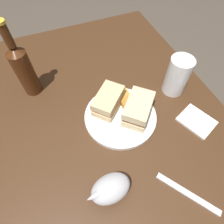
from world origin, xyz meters
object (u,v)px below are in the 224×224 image
Objects in this scene: plate at (120,116)px; cider_bottle at (23,69)px; sandwich_half_left at (138,109)px; napkin at (197,121)px; fork at (187,193)px; sandwich_half_right at (108,101)px; pint_glass at (176,78)px; gravy_boat at (110,189)px.

cider_bottle reaches higher than plate.
sandwich_half_left is 1.28× the size of napkin.
sandwich_half_left is at bearing 49.90° from cider_bottle.
fork is at bearing 13.65° from plate.
pint_glass reaches higher than sandwich_half_right.
pint_glass is (-0.04, 0.23, 0.05)m from plate.
cider_bottle is (-0.24, -0.25, 0.10)m from plate.
pint_glass is 0.52× the size of cider_bottle.
fork is (0.34, -0.16, -0.06)m from pint_glass.
cider_bottle is 0.61m from napkin.
pint_glass is at bearing 109.37° from sandwich_half_left.
cider_bottle is at bearing -133.02° from plate.
gravy_boat is at bearing -20.28° from sandwich_half_right.
cider_bottle reaches higher than sandwich_half_left.
plate reaches higher than fork.
napkin is (0.16, 0.26, -0.04)m from sandwich_half_right.
gravy_boat is (0.26, -0.35, -0.02)m from pint_glass.
sandwich_half_left reaches higher than gravy_boat.
sandwich_half_left is 1.15× the size of gravy_boat.
gravy_boat is at bearing 16.50° from cider_bottle.
sandwich_half_right is 0.76× the size of fork.
sandwich_half_right reaches higher than fork.
sandwich_half_left is at bearing -30.59° from fork.
fork is (0.34, 0.10, -0.04)m from sandwich_half_right.
sandwich_half_left is 0.21m from napkin.
sandwich_half_right is 0.49× the size of cider_bottle.
sandwich_half_right is (-0.05, -0.02, 0.04)m from plate.
gravy_boat is at bearing -74.16° from napkin.
pint_glass reaches higher than sandwich_half_left.
sandwich_half_left is 0.26m from gravy_boat.
sandwich_half_right reaches higher than gravy_boat.
gravy_boat is (0.21, -0.12, 0.03)m from plate.
cider_bottle is at bearing -129.21° from sandwich_half_right.
sandwich_half_right reaches higher than plate.
pint_glass is 0.53m from cider_bottle.
sandwich_half_left is 0.40m from cider_bottle.
sandwich_half_right is 1.11× the size of gravy_boat.
gravy_boat is at bearing -42.16° from sandwich_half_left.
pint_glass is at bearing 179.86° from napkin.
napkin is at bearing -0.14° from pint_glass.
sandwich_half_left reaches higher than sandwich_half_right.
gravy_boat is at bearing -54.28° from pint_glass.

